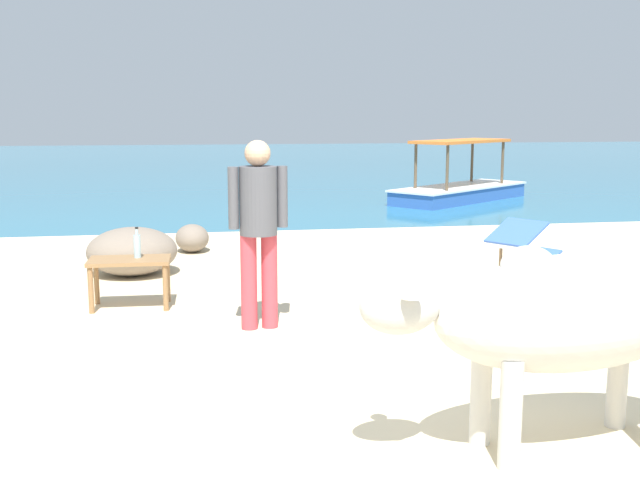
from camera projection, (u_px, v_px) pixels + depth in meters
sand_beach at (348, 389)px, 5.26m from camera, size 18.00×14.00×0.04m
water_surface at (222, 167)px, 26.67m from camera, size 60.00×36.00×0.03m
cow at (563, 315)px, 4.18m from camera, size 2.06×0.77×1.15m
low_bench_table at (130, 267)px, 7.31m from camera, size 0.77×0.46×0.47m
bottle at (137, 245)px, 7.33m from camera, size 0.07×0.07×0.30m
deck_chair_near at (524, 247)px, 8.44m from camera, size 0.93×0.86×0.68m
person_standing at (258, 220)px, 6.52m from camera, size 0.51×0.32×1.62m
shore_rock_large at (132, 251)px, 8.80m from camera, size 1.12×1.08×0.55m
shore_rock_small at (192, 238)px, 10.27m from camera, size 0.46×0.60×0.37m
boat_blue at (460, 188)px, 16.35m from camera, size 3.61×3.16×1.29m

